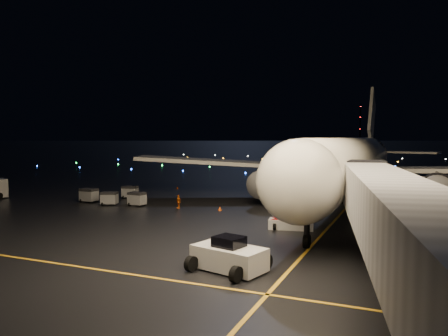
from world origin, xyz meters
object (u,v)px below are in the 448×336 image
(airliner, at_px, (354,135))
(baggage_cart_2, at_px, (130,192))
(belt_loader, at_px, (291,214))
(baggage_cart_0, at_px, (109,198))
(baggage_cart_1, at_px, (137,199))
(pushback_tug, at_px, (229,253))
(crew_c, at_px, (178,202))
(baggage_cart_3, at_px, (89,195))

(airliner, relative_size, baggage_cart_2, 30.90)
(belt_loader, height_order, baggage_cart_0, belt_loader)
(baggage_cart_0, bearing_deg, baggage_cart_1, -5.77)
(pushback_tug, height_order, baggage_cart_1, pushback_tug)
(crew_c, height_order, baggage_cart_1, baggage_cart_1)
(airliner, xyz_separation_m, baggage_cart_2, (-28.45, -9.16, -7.77))
(airliner, relative_size, pushback_tug, 13.33)
(pushback_tug, relative_size, baggage_cart_0, 2.39)
(pushback_tug, bearing_deg, airliner, 98.73)
(baggage_cart_0, distance_m, baggage_cart_1, 3.60)
(pushback_tug, xyz_separation_m, baggage_cart_0, (-23.73, 18.68, -0.27))
(baggage_cart_2, bearing_deg, airliner, 7.44)
(belt_loader, bearing_deg, pushback_tug, -102.97)
(belt_loader, relative_size, baggage_cart_1, 2.99)
(pushback_tug, height_order, crew_c, pushback_tug)
(baggage_cart_0, relative_size, baggage_cart_1, 0.97)
(baggage_cart_0, height_order, baggage_cart_3, baggage_cart_3)
(belt_loader, bearing_deg, airliner, 70.44)
(airliner, relative_size, baggage_cart_1, 30.90)
(airliner, relative_size, baggage_cart_3, 29.39)
(airliner, height_order, belt_loader, airliner)
(pushback_tug, bearing_deg, baggage_cart_0, 156.47)
(baggage_cart_2, bearing_deg, baggage_cart_3, -128.09)
(baggage_cart_0, bearing_deg, pushback_tug, -56.98)
(airliner, height_order, crew_c, airliner)
(airliner, bearing_deg, baggage_cart_3, -154.74)
(baggage_cart_2, relative_size, baggage_cart_3, 0.95)
(baggage_cart_1, distance_m, baggage_cart_2, 7.02)
(pushback_tug, xyz_separation_m, belt_loader, (0.48, 13.64, 0.34))
(belt_loader, relative_size, baggage_cart_0, 3.09)
(baggage_cart_2, bearing_deg, baggage_cart_0, -89.18)
(crew_c, relative_size, baggage_cart_1, 0.82)
(crew_c, xyz_separation_m, baggage_cart_2, (-10.31, 4.95, 0.03))
(pushback_tug, relative_size, belt_loader, 0.77)
(belt_loader, distance_m, baggage_cart_3, 28.72)
(baggage_cart_1, height_order, baggage_cart_2, same)
(belt_loader, height_order, baggage_cart_1, belt_loader)
(airliner, bearing_deg, baggage_cart_1, -148.24)
(belt_loader, distance_m, crew_c, 16.29)
(crew_c, distance_m, baggage_cart_3, 13.01)
(crew_c, bearing_deg, baggage_cart_0, -135.62)
(airliner, relative_size, crew_c, 37.80)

